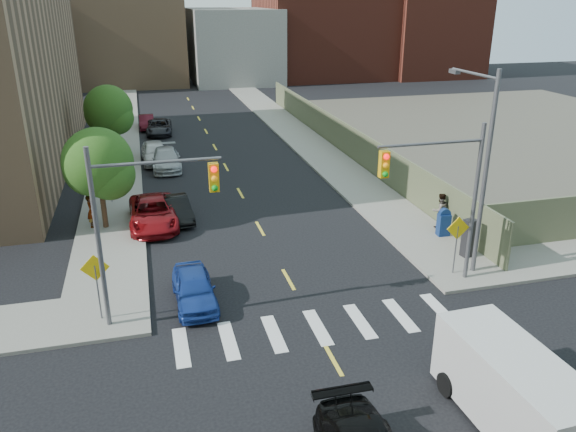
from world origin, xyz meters
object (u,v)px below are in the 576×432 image
parked_car_white (155,152)px  parked_car_maroon (147,122)px  mailbox (444,222)px  parked_car_grey (159,127)px  parked_car_black (177,209)px  cargo_van (510,386)px  pedestrian_east (440,210)px  payphone (469,238)px  parked_car_blue (194,288)px  parked_car_silver (166,159)px  pedestrian_west (91,211)px  parked_car_red (153,213)px

parked_car_white → parked_car_maroon: (-0.30, 11.93, -0.16)m
parked_car_white → mailbox: size_ratio=3.16×
parked_car_grey → parked_car_black: bearing=-86.1°
cargo_van → pedestrian_east: 14.64m
mailbox → parked_car_black: bearing=158.4°
parked_car_grey → cargo_van: bearing=-74.8°
parked_car_maroon → parked_car_grey: parked_car_grey is taller
parked_car_black → payphone: (12.94, -8.55, 0.43)m
payphone → pedestrian_east: bearing=73.9°
parked_car_blue → pedestrian_east: size_ratio=2.10×
parked_car_silver → pedestrian_west: size_ratio=2.80×
parked_car_silver → parked_car_grey: (0.00, 11.22, -0.06)m
pedestrian_east → parked_car_white: bearing=-52.7°
cargo_van → pedestrian_west: bearing=122.3°
parked_car_grey → pedestrian_east: 29.70m
parked_car_grey → payphone: size_ratio=2.55×
parked_car_white → cargo_van: size_ratio=0.86×
payphone → pedestrian_east: (0.46, 3.56, 0.02)m
parked_car_maroon → mailbox: mailbox is taller
parked_car_black → pedestrian_east: bearing=-26.3°
pedestrian_east → parked_car_blue: bearing=16.1°
parked_car_blue → mailbox: mailbox is taller
cargo_van → parked_car_blue: bearing=129.4°
payphone → parked_car_grey: bearing=104.4°
parked_car_black → payphone: 15.52m
payphone → pedestrian_east: 3.59m
parked_car_silver → parked_car_black: bearing=-89.6°
parked_car_black → parked_car_white: 12.14m
parked_car_blue → cargo_van: 12.25m
pedestrian_west → parked_car_blue: bearing=-147.5°
parked_car_black → cargo_van: cargo_van is taller
parked_car_red → parked_car_white: parked_car_white is taller
parked_car_red → cargo_van: 20.37m
cargo_van → pedestrian_east: (5.32, 13.64, -0.18)m
parked_car_blue → payphone: size_ratio=2.15×
parked_car_silver → payphone: (12.94, -18.84, 0.36)m
parked_car_maroon → parked_car_silver: bearing=-85.9°
parked_car_blue → pedestrian_east: bearing=17.0°
cargo_van → parked_car_silver: bearing=103.6°
parked_car_silver → parked_car_maroon: (-1.03, 13.76, -0.08)m
parked_car_black → parked_car_red: (-1.30, -0.56, 0.11)m
parked_car_maroon → pedestrian_west: size_ratio=2.19×
parked_car_white → parked_car_maroon: 11.93m
parked_car_blue → parked_car_silver: bearing=88.6°
parked_car_red → parked_car_grey: 22.11m
parked_car_white → parked_car_grey: (0.73, 9.39, -0.14)m
parked_car_black → mailbox: mailbox is taller
parked_car_silver → pedestrian_west: 11.42m
parked_car_red → parked_car_grey: size_ratio=1.14×
parked_car_red → parked_car_silver: bearing=82.7°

